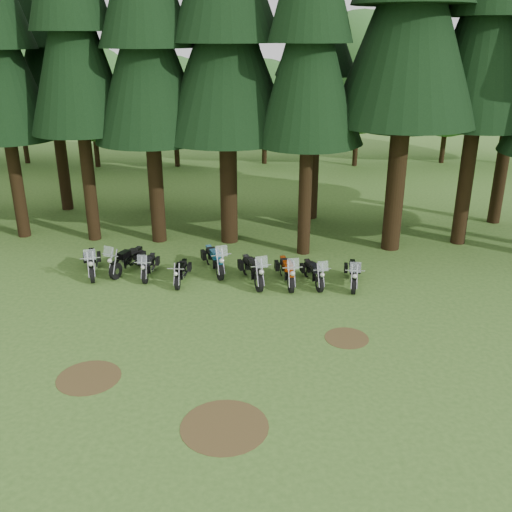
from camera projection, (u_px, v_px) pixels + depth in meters
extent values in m
plane|color=#3E6825|center=(204.00, 344.00, 17.77)|extent=(120.00, 120.00, 0.00)
cylinder|color=black|center=(16.00, 179.00, 26.22)|extent=(0.58, 0.58, 5.53)
cylinder|color=black|center=(88.00, 176.00, 25.73)|extent=(0.58, 0.58, 5.99)
cone|color=black|center=(74.00, 41.00, 23.64)|extent=(4.32, 4.32, 7.49)
cylinder|color=black|center=(156.00, 182.00, 25.61)|extent=(0.66, 0.66, 5.57)
cone|color=black|center=(148.00, 57.00, 23.67)|extent=(4.95, 4.95, 6.96)
cylinder|color=black|center=(229.00, 181.00, 25.52)|extent=(0.77, 0.77, 5.70)
cone|color=black|center=(226.00, 52.00, 23.53)|extent=(5.81, 5.81, 7.12)
cylinder|color=black|center=(305.00, 190.00, 24.08)|extent=(0.55, 0.55, 5.71)
cone|color=black|center=(310.00, 53.00, 22.09)|extent=(4.15, 4.15, 7.14)
cylinder|color=black|center=(396.00, 176.00, 24.48)|extent=(0.80, 0.80, 6.62)
cone|color=black|center=(411.00, 16.00, 22.16)|extent=(5.98, 5.98, 8.27)
cylinder|color=black|center=(466.00, 175.00, 25.20)|extent=(0.64, 0.64, 6.35)
cone|color=black|center=(487.00, 27.00, 22.98)|extent=(4.79, 4.79, 7.93)
cylinder|color=black|center=(62.00, 159.00, 30.42)|extent=(0.60, 0.60, 5.53)
cone|color=black|center=(49.00, 54.00, 28.49)|extent=(4.52, 4.52, 6.91)
cylinder|color=black|center=(153.00, 159.00, 30.30)|extent=(0.65, 0.65, 5.55)
cone|color=black|center=(146.00, 53.00, 28.36)|extent=(4.85, 4.85, 6.94)
cylinder|color=black|center=(225.00, 166.00, 28.82)|extent=(0.58, 0.58, 5.52)
cone|color=black|center=(223.00, 55.00, 26.89)|extent=(4.35, 4.35, 6.90)
cylinder|color=black|center=(312.00, 173.00, 29.11)|extent=(0.66, 0.66, 4.70)
cone|color=black|center=(315.00, 82.00, 27.47)|extent=(4.94, 4.94, 5.87)
cone|color=black|center=(318.00, 20.00, 26.46)|extent=(3.95, 3.95, 4.96)
cylinder|color=black|center=(394.00, 167.00, 28.46)|extent=(0.53, 0.53, 5.56)
cone|color=black|center=(404.00, 54.00, 26.51)|extent=(3.94, 3.94, 6.95)
cylinder|color=black|center=(502.00, 168.00, 28.20)|extent=(0.61, 0.61, 5.65)
cylinder|color=black|center=(25.00, 141.00, 41.90)|extent=(0.36, 0.36, 3.29)
sphere|color=#2C6025|center=(15.00, 78.00, 40.30)|extent=(7.69, 7.69, 7.69)
sphere|color=#2C6025|center=(30.00, 91.00, 39.72)|extent=(5.49, 5.49, 5.49)
cylinder|color=black|center=(96.00, 147.00, 40.86)|extent=(0.36, 0.36, 2.80)
sphere|color=#2C6025|center=(91.00, 93.00, 39.49)|extent=(6.53, 6.53, 6.53)
sphere|color=#2C6025|center=(105.00, 104.00, 39.00)|extent=(4.67, 4.67, 4.67)
cylinder|color=black|center=(177.00, 149.00, 41.02)|extent=(0.36, 0.36, 2.55)
sphere|color=#2C6025|center=(174.00, 100.00, 39.78)|extent=(5.95, 5.95, 5.95)
sphere|color=#2C6025|center=(188.00, 110.00, 39.33)|extent=(4.25, 4.25, 4.25)
cylinder|color=black|center=(264.00, 147.00, 41.93)|extent=(0.36, 0.36, 2.47)
sphere|color=#2C6025|center=(265.00, 101.00, 40.73)|extent=(5.76, 5.76, 5.76)
sphere|color=#2C6025|center=(278.00, 110.00, 40.30)|extent=(4.12, 4.12, 4.12)
cylinder|color=black|center=(356.00, 141.00, 41.03)|extent=(0.36, 0.36, 3.52)
sphere|color=#2C6025|center=(360.00, 73.00, 39.32)|extent=(8.21, 8.21, 8.21)
sphere|color=#2C6025|center=(382.00, 87.00, 38.69)|extent=(5.87, 5.87, 5.87)
cylinder|color=black|center=(443.00, 143.00, 42.08)|extent=(0.36, 0.36, 2.94)
sphere|color=#2C6025|center=(450.00, 88.00, 40.65)|extent=(6.86, 6.86, 6.86)
sphere|color=#2C6025|center=(469.00, 99.00, 40.13)|extent=(4.90, 4.90, 4.90)
cylinder|color=black|center=(507.00, 140.00, 41.70)|extent=(0.36, 0.36, 3.52)
cylinder|color=#4C3D1E|center=(89.00, 378.00, 16.00)|extent=(1.80, 1.80, 0.01)
cylinder|color=#4C3D1E|center=(347.00, 338.00, 18.08)|extent=(1.40, 1.40, 0.01)
cylinder|color=#4C3D1E|center=(224.00, 427.00, 14.01)|extent=(2.20, 2.20, 0.01)
cylinder|color=black|center=(92.00, 274.00, 22.01)|extent=(0.34, 0.70, 0.69)
cylinder|color=black|center=(92.00, 259.00, 23.47)|extent=(0.34, 0.70, 0.69)
cube|color=silver|center=(92.00, 264.00, 22.75)|extent=(0.49, 0.78, 0.36)
cube|color=black|center=(91.00, 257.00, 22.40)|extent=(0.46, 0.64, 0.25)
cube|color=black|center=(91.00, 254.00, 22.85)|extent=(0.46, 0.64, 0.13)
cube|color=silver|center=(90.00, 255.00, 21.39)|extent=(0.46, 0.25, 0.41)
cylinder|color=black|center=(116.00, 271.00, 22.32)|extent=(0.38, 0.69, 0.68)
cylinder|color=black|center=(139.00, 257.00, 23.69)|extent=(0.38, 0.69, 0.68)
cube|color=silver|center=(128.00, 261.00, 23.01)|extent=(0.53, 0.78, 0.35)
cube|color=black|center=(124.00, 255.00, 22.68)|extent=(0.50, 0.64, 0.25)
cube|color=black|center=(131.00, 252.00, 23.10)|extent=(0.50, 0.64, 0.12)
cube|color=silver|center=(108.00, 252.00, 21.72)|extent=(0.45, 0.28, 0.41)
cylinder|color=black|center=(145.00, 276.00, 21.95)|extent=(0.13, 0.60, 0.59)
cylinder|color=black|center=(153.00, 263.00, 23.25)|extent=(0.13, 0.60, 0.59)
cube|color=silver|center=(149.00, 267.00, 22.61)|extent=(0.26, 0.63, 0.31)
cube|color=black|center=(147.00, 261.00, 22.30)|extent=(0.27, 0.50, 0.22)
cube|color=black|center=(150.00, 258.00, 22.70)|extent=(0.27, 0.50, 0.11)
cube|color=silver|center=(142.00, 259.00, 21.41)|extent=(0.38, 0.12, 0.36)
cylinder|color=black|center=(178.00, 282.00, 21.41)|extent=(0.15, 0.59, 0.58)
cylinder|color=black|center=(185.00, 269.00, 22.68)|extent=(0.15, 0.59, 0.58)
cube|color=silver|center=(181.00, 273.00, 22.06)|extent=(0.27, 0.63, 0.30)
cube|color=black|center=(180.00, 267.00, 21.76)|extent=(0.28, 0.49, 0.21)
cube|color=black|center=(182.00, 264.00, 22.14)|extent=(0.28, 0.49, 0.11)
cylinder|color=black|center=(220.00, 271.00, 22.23)|extent=(0.40, 0.73, 0.72)
cylinder|color=black|center=(209.00, 256.00, 23.72)|extent=(0.40, 0.73, 0.72)
cube|color=silver|center=(214.00, 261.00, 22.99)|extent=(0.55, 0.82, 0.37)
cube|color=navy|center=(215.00, 254.00, 22.62)|extent=(0.52, 0.67, 0.26)
cube|color=black|center=(212.00, 251.00, 23.08)|extent=(0.52, 0.67, 0.13)
cube|color=silver|center=(222.00, 251.00, 21.59)|extent=(0.48, 0.29, 0.43)
cylinder|color=black|center=(259.00, 283.00, 21.23)|extent=(0.38, 0.72, 0.71)
cylinder|color=black|center=(246.00, 266.00, 22.71)|extent=(0.38, 0.72, 0.71)
cube|color=silver|center=(252.00, 271.00, 21.98)|extent=(0.53, 0.81, 0.37)
cube|color=black|center=(254.00, 264.00, 21.62)|extent=(0.50, 0.67, 0.26)
cube|color=black|center=(250.00, 261.00, 22.08)|extent=(0.50, 0.67, 0.13)
cube|color=silver|center=(262.00, 262.00, 20.59)|extent=(0.47, 0.28, 0.43)
cylinder|color=black|center=(291.00, 284.00, 21.16)|extent=(0.26, 0.70, 0.69)
cylinder|color=black|center=(283.00, 267.00, 22.65)|extent=(0.26, 0.70, 0.69)
cube|color=silver|center=(286.00, 273.00, 21.92)|extent=(0.41, 0.77, 0.35)
cube|color=#AE3A09|center=(288.00, 266.00, 21.56)|extent=(0.41, 0.62, 0.25)
cube|color=black|center=(285.00, 262.00, 22.02)|extent=(0.41, 0.62, 0.13)
cube|color=silver|center=(293.00, 264.00, 20.54)|extent=(0.45, 0.21, 0.41)
cylinder|color=black|center=(319.00, 284.00, 21.22)|extent=(0.29, 0.63, 0.62)
cylinder|color=black|center=(307.00, 269.00, 22.54)|extent=(0.29, 0.63, 0.62)
cube|color=silver|center=(313.00, 274.00, 21.89)|extent=(0.43, 0.71, 0.32)
cube|color=black|center=(315.00, 268.00, 21.57)|extent=(0.41, 0.57, 0.23)
cube|color=black|center=(311.00, 265.00, 21.98)|extent=(0.41, 0.57, 0.11)
cube|color=silver|center=(323.00, 266.00, 20.65)|extent=(0.41, 0.22, 0.37)
cylinder|color=black|center=(354.00, 286.00, 21.07)|extent=(0.19, 0.65, 0.64)
cylinder|color=black|center=(352.00, 270.00, 22.45)|extent=(0.19, 0.65, 0.64)
cube|color=silver|center=(353.00, 275.00, 21.77)|extent=(0.32, 0.70, 0.33)
cube|color=black|center=(354.00, 269.00, 21.44)|extent=(0.33, 0.55, 0.23)
cube|color=black|center=(353.00, 265.00, 21.87)|extent=(0.33, 0.55, 0.12)
cube|color=silver|center=(355.00, 267.00, 20.49)|extent=(0.41, 0.15, 0.38)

